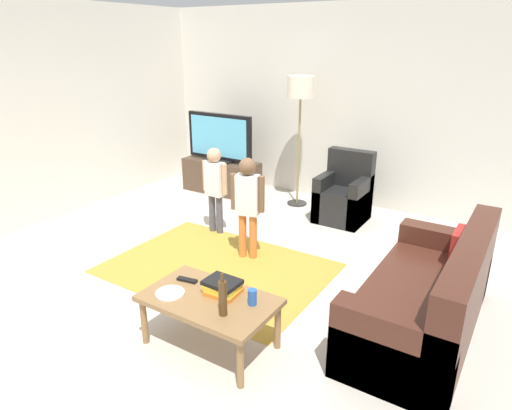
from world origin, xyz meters
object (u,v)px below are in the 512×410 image
at_px(tv_stand, 221,177).
at_px(couch, 432,302).
at_px(armchair, 344,198).
at_px(book_stack, 223,287).
at_px(tv, 220,138).
at_px(bottle, 223,297).
at_px(soda_can, 252,297).
at_px(tv_remote, 187,280).
at_px(child_center, 248,199).
at_px(plate, 170,293).
at_px(coffee_table, 209,303).
at_px(child_near_tv, 215,183).
at_px(floor_lamp, 301,94).

distance_m(tv_stand, couch, 4.06).
relative_size(armchair, book_stack, 3.26).
bearing_deg(tv, bottle, -52.86).
relative_size(tv_stand, soda_can, 10.00).
relative_size(tv_remote, soda_can, 1.42).
relative_size(child_center, tv_remote, 6.51).
bearing_deg(bottle, tv, 127.14).
relative_size(soda_can, plate, 0.55).
height_order(child_center, soda_can, child_center).
height_order(tv_stand, child_center, child_center).
bearing_deg(soda_can, child_center, 124.77).
bearing_deg(book_stack, bottle, -52.75).
height_order(tv, soda_can, tv).
xyz_separation_m(tv_stand, coffee_table, (2.16, -3.05, 0.13)).
bearing_deg(tv, child_near_tv, -55.38).
bearing_deg(floor_lamp, armchair, -13.73).
bearing_deg(child_near_tv, couch, -14.99).
xyz_separation_m(armchair, child_center, (-0.44, -1.59, 0.37)).
bearing_deg(tv_remote, coffee_table, -28.37).
relative_size(armchair, bottle, 2.78).
bearing_deg(armchair, tv, 179.47).
xyz_separation_m(bottle, plate, (-0.50, 0.00, -0.13)).
bearing_deg(child_near_tv, bottle, -51.28).
bearing_deg(tv_stand, soda_can, -49.89).
xyz_separation_m(child_near_tv, child_center, (0.71, -0.36, 0.03)).
height_order(tv, book_stack, tv).
bearing_deg(tv_remote, armchair, 77.06).
bearing_deg(soda_can, bottle, -114.44).
height_order(armchair, plate, armchair).
bearing_deg(bottle, plate, 180.00).
bearing_deg(tv_remote, tv_stand, 112.36).
xyz_separation_m(floor_lamp, bottle, (1.15, -3.32, -0.99)).
relative_size(tv, bottle, 3.40).
bearing_deg(coffee_table, child_center, 112.71).
height_order(bottle, soda_can, bottle).
distance_m(child_near_tv, child_center, 0.80).
relative_size(armchair, tv_remote, 5.29).
height_order(couch, child_center, child_center).
height_order(armchair, floor_lamp, floor_lamp).
bearing_deg(couch, floor_lamp, 137.18).
height_order(floor_lamp, child_center, floor_lamp).
distance_m(coffee_table, plate, 0.31).
height_order(couch, plate, couch).
xyz_separation_m(armchair, tv_remote, (-0.15, -2.91, 0.13)).
bearing_deg(child_center, book_stack, -63.99).
distance_m(couch, child_center, 2.04).
relative_size(floor_lamp, coffee_table, 1.78).
height_order(coffee_table, tv_remote, tv_remote).
xyz_separation_m(tv, child_near_tv, (0.86, -1.25, -0.22)).
bearing_deg(plate, coffee_table, 23.22).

